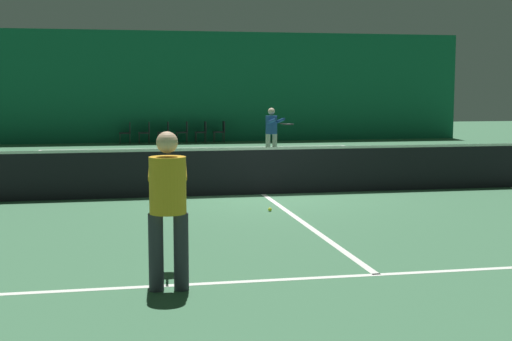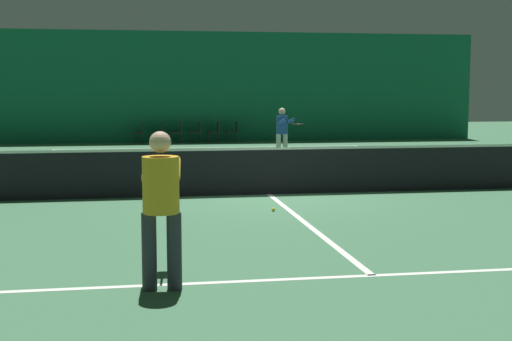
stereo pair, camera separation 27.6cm
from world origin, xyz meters
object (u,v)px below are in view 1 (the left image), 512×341
(tennis_net, at_px, (263,169))
(courtside_chair_3, at_px, (184,131))
(player_far, at_px, (272,129))
(courtside_chair_0, at_px, (127,131))
(courtside_chair_5, at_px, (221,130))
(courtside_chair_2, at_px, (165,131))
(courtside_chair_4, at_px, (202,130))
(player_near, at_px, (168,198))
(tennis_ball, at_px, (270,209))
(courtside_chair_1, at_px, (146,131))

(tennis_net, bearing_deg, courtside_chair_3, 91.04)
(player_far, distance_m, courtside_chair_0, 8.26)
(player_far, distance_m, courtside_chair_5, 7.10)
(courtside_chair_0, height_order, courtside_chair_5, same)
(courtside_chair_2, distance_m, courtside_chair_4, 1.48)
(player_near, xyz_separation_m, courtside_chair_3, (2.10, 20.86, -0.49))
(courtside_chair_5, xyz_separation_m, tennis_ball, (-1.52, -16.34, -0.45))
(courtside_chair_5, relative_size, tennis_ball, 12.73)
(player_far, relative_size, courtside_chair_4, 1.84)
(tennis_net, relative_size, player_near, 7.19)
(courtside_chair_4, bearing_deg, courtside_chair_1, -90.00)
(courtside_chair_0, bearing_deg, tennis_ball, 7.63)
(courtside_chair_0, bearing_deg, courtside_chair_5, 90.00)
(courtside_chair_2, bearing_deg, player_near, -3.73)
(courtside_chair_1, bearing_deg, tennis_net, 6.94)
(player_near, xyz_separation_m, courtside_chair_2, (1.36, 20.86, -0.49))
(tennis_net, relative_size, courtside_chair_3, 14.29)
(courtside_chair_1, height_order, courtside_chair_3, same)
(courtside_chair_3, bearing_deg, tennis_ball, -0.12)
(courtside_chair_4, bearing_deg, courtside_chair_5, 90.00)
(tennis_net, xyz_separation_m, courtside_chair_1, (-1.74, 14.33, -0.03))
(courtside_chair_0, height_order, tennis_ball, courtside_chair_0)
(tennis_net, distance_m, courtside_chair_5, 14.38)
(courtside_chair_2, xyz_separation_m, courtside_chair_3, (0.74, 0.00, 0.00))
(player_far, height_order, courtside_chair_1, player_far)
(tennis_net, bearing_deg, player_near, -109.89)
(courtside_chair_0, bearing_deg, courtside_chair_2, 90.00)
(courtside_chair_0, relative_size, courtside_chair_4, 1.00)
(courtside_chair_3, bearing_deg, tennis_net, 1.04)
(player_near, distance_m, courtside_chair_0, 20.87)
(tennis_net, xyz_separation_m, courtside_chair_5, (1.22, 14.33, -0.03))
(tennis_net, height_order, courtside_chair_2, tennis_net)
(tennis_net, relative_size, courtside_chair_4, 14.29)
(courtside_chair_5, bearing_deg, courtside_chair_3, -90.00)
(courtside_chair_5, bearing_deg, player_near, -9.75)
(courtside_chair_2, xyz_separation_m, courtside_chair_5, (2.22, 0.00, 0.00))
(player_near, bearing_deg, tennis_net, -15.67)
(tennis_net, bearing_deg, courtside_chair_4, 88.08)
(player_near, relative_size, courtside_chair_0, 1.99)
(player_far, distance_m, courtside_chair_4, 7.19)
(courtside_chair_0, distance_m, courtside_chair_4, 2.96)
(courtside_chair_2, bearing_deg, courtside_chair_1, -90.00)
(courtside_chair_0, xyz_separation_m, tennis_ball, (2.19, -16.34, -0.45))
(courtside_chair_4, distance_m, courtside_chair_5, 0.74)
(courtside_chair_0, height_order, courtside_chair_4, same)
(player_near, bearing_deg, courtside_chair_2, 0.49)
(tennis_net, relative_size, courtside_chair_5, 14.29)
(courtside_chair_0, xyz_separation_m, courtside_chair_2, (1.48, 0.00, 0.00))
(courtside_chair_4, height_order, tennis_ball, courtside_chair_4)
(player_near, bearing_deg, courtside_chair_4, -3.54)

